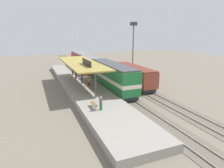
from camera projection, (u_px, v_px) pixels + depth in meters
The scene contains 13 objects.
ground_plane at pixel (116, 85), 37.18m from camera, with size 120.00×120.00×0.00m, color #706656.
track_near at pixel (107, 86), 36.44m from camera, with size 3.20×110.00×0.16m.
track_far at pixel (129, 84), 38.13m from camera, with size 3.20×110.00×0.16m.
platform at pixel (82, 86), 34.64m from camera, with size 6.00×44.00×0.90m, color gray.
station_canopy at pixel (81, 63), 33.52m from camera, with size 5.20×18.00×4.70m.
platform_bench at pixel (94, 104), 23.51m from camera, with size 0.44×1.70×0.50m.
locomotive at pixel (112, 76), 33.29m from camera, with size 2.93×14.43×4.44m.
passenger_carriage_single at pixel (85, 62), 49.42m from camera, with size 2.90×20.00×4.24m.
freight_car at pixel (133, 76), 36.04m from camera, with size 2.80×12.00×3.54m.
light_mast at pixel (133, 38), 41.23m from camera, with size 1.10×1.10×11.70m.
person_waiting at pixel (101, 102), 22.57m from camera, with size 0.34×0.34×1.71m.
person_walking at pixel (76, 74), 38.11m from camera, with size 0.34×0.34×1.71m.
person_boarding at pixel (88, 81), 32.76m from camera, with size 0.34×0.34×1.71m.
Camera 1 is at (-12.42, -32.90, 9.64)m, focal length 31.58 mm.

